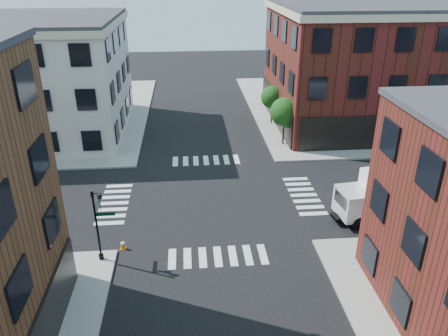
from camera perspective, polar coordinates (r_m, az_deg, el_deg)
ground at (r=32.30m, az=-1.74°, el=-4.08°), size 120.00×120.00×0.00m
sidewalk_ne at (r=56.27m, az=18.95°, el=7.62°), size 30.00×30.00×0.15m
sidewalk_nw at (r=55.15m, az=-25.64°, el=6.14°), size 30.00×30.00×0.15m
building_ne at (r=50.27m, az=21.56°, el=12.27°), size 25.00×16.00×12.00m
building_nw at (r=48.58m, az=-26.47°, el=10.39°), size 22.00×16.00×11.00m
tree_near at (r=41.15m, az=8.00°, el=7.08°), size 2.69×2.69×4.49m
tree_far at (r=46.84m, az=6.41°, el=9.04°), size 2.43×2.43×4.07m
signal_pole at (r=25.60m, az=-16.18°, el=-6.28°), size 1.29×1.24×4.60m
box_truck at (r=31.42m, az=21.23°, el=-3.18°), size 7.68×3.16×3.40m
traffic_cone at (r=27.58m, az=-13.09°, el=-9.71°), size 0.39×0.39×0.64m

